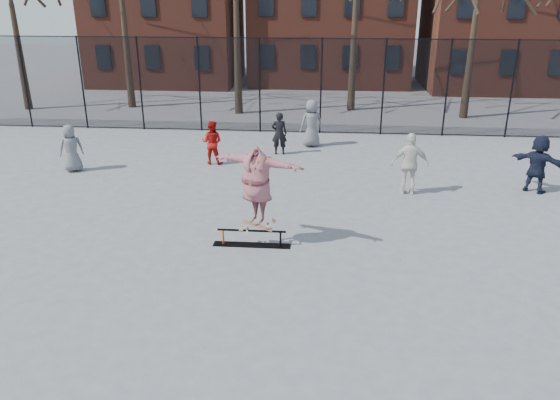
# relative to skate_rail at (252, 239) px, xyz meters

# --- Properties ---
(ground) EXTENTS (100.00, 100.00, 0.00)m
(ground) POSITION_rel_skate_rail_xyz_m (0.25, -1.79, -0.16)
(ground) COLOR slate
(skate_rail) EXTENTS (1.90, 0.29, 0.42)m
(skate_rail) POSITION_rel_skate_rail_xyz_m (0.00, 0.00, 0.00)
(skate_rail) COLOR black
(skate_rail) RESTS_ON ground
(skateboard) EXTENTS (0.80, 0.19, 0.10)m
(skateboard) POSITION_rel_skate_rail_xyz_m (0.15, 0.00, 0.30)
(skateboard) COLOR #91603A
(skateboard) RESTS_ON skate_rail
(skater) EXTENTS (2.38, 1.36, 1.87)m
(skater) POSITION_rel_skate_rail_xyz_m (0.15, 0.00, 1.29)
(skater) COLOR #6E3D99
(skater) RESTS_ON skateboard
(bystander_grey) EXTENTS (0.94, 0.84, 1.62)m
(bystander_grey) POSITION_rel_skate_rail_xyz_m (-6.88, 5.24, 0.65)
(bystander_grey) COLOR slate
(bystander_grey) RESTS_ON ground
(bystander_black) EXTENTS (0.59, 0.40, 1.60)m
(bystander_black) POSITION_rel_skate_rail_xyz_m (-0.02, 7.88, 0.64)
(bystander_black) COLOR black
(bystander_black) RESTS_ON ground
(bystander_red) EXTENTS (0.83, 0.69, 1.56)m
(bystander_red) POSITION_rel_skate_rail_xyz_m (-2.29, 6.50, 0.62)
(bystander_red) COLOR #AA130F
(bystander_red) RESTS_ON ground
(bystander_white) EXTENTS (1.12, 0.49, 1.89)m
(bystander_white) POSITION_rel_skate_rail_xyz_m (4.28, 3.99, 0.78)
(bystander_white) COLOR silver
(bystander_white) RESTS_ON ground
(bystander_navy) EXTENTS (1.66, 1.40, 1.80)m
(bystander_navy) POSITION_rel_skate_rail_xyz_m (8.18, 4.50, 0.73)
(bystander_navy) COLOR black
(bystander_navy) RESTS_ON ground
(bystander_extra) EXTENTS (1.06, 0.88, 1.85)m
(bystander_extra) POSITION_rel_skate_rail_xyz_m (1.15, 9.07, 0.76)
(bystander_extra) COLOR slate
(bystander_extra) RESTS_ON ground
(fence) EXTENTS (34.03, 0.07, 4.00)m
(fence) POSITION_rel_skate_rail_xyz_m (0.24, 11.21, 1.89)
(fence) COLOR black
(fence) RESTS_ON ground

